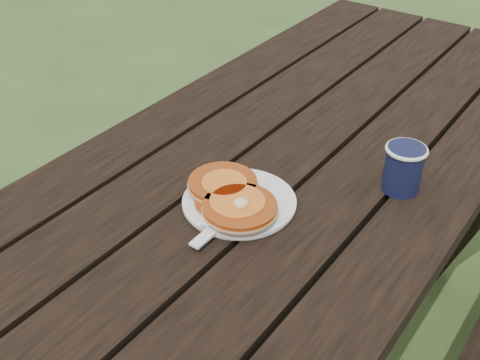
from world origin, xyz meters
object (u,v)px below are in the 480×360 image
Objects in this scene: picnic_table at (288,278)px; coffee_cup at (404,166)px; pancake_stack at (231,197)px; plate at (239,203)px.

picnic_table is 19.60× the size of coffee_cup.
pancake_stack reaches higher than picnic_table.
picnic_table is at bearing 176.01° from coffee_cup.
coffee_cup reaches higher than picnic_table.
plate is 0.03m from pancake_stack.
plate reaches higher than picnic_table.
plate is at bearing -84.98° from picnic_table.
picnic_table is at bearing 95.02° from plate.
picnic_table is at bearing 93.37° from pancake_stack.
pancake_stack is (0.01, -0.25, 0.41)m from picnic_table.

